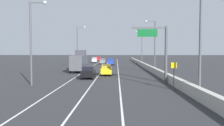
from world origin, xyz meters
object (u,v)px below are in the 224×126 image
object	(u,v)px
speed_advisory_sign	(174,74)
lamp_post_right_near	(198,33)
lamp_post_right_third	(141,45)
car_yellow_2	(106,70)
box_truck	(79,62)
car_silver_1	(95,60)
lamp_post_left_mid	(78,44)
lamp_post_left_near	(33,37)
car_gray_4	(103,61)
car_red_3	(99,59)
car_black_0	(88,72)
overhead_sign_gantry	(160,47)
car_blue_5	(111,62)
lamp_post_right_second	(154,43)

from	to	relation	value
speed_advisory_sign	lamp_post_right_near	bearing A→B (deg)	-65.71
lamp_post_right_near	lamp_post_right_third	xyz separation A→B (m)	(-0.13, 47.69, 0.00)
speed_advisory_sign	car_yellow_2	size ratio (longest dim) A/B	0.67
box_truck	car_yellow_2	bearing A→B (deg)	-49.07
car_silver_1	lamp_post_right_near	bearing A→B (deg)	-75.67
lamp_post_right_near	lamp_post_left_mid	xyz separation A→B (m)	(-17.01, 34.61, 0.00)
lamp_post_left_near	car_gray_4	world-z (taller)	lamp_post_left_near
car_red_3	car_black_0	bearing A→B (deg)	-87.10
overhead_sign_gantry	car_yellow_2	world-z (taller)	overhead_sign_gantry
lamp_post_right_near	lamp_post_right_third	world-z (taller)	same
lamp_post_right_near	car_yellow_2	xyz separation A→B (m)	(-9.38, 18.22, -4.94)
car_black_0	car_blue_5	distance (m)	33.41
lamp_post_right_second	car_gray_4	xyz separation A→B (m)	(-11.78, 27.46, -4.97)
lamp_post_left_mid	car_gray_4	size ratio (longest dim) A/B	2.49
lamp_post_left_near	overhead_sign_gantry	bearing A→B (deg)	8.90
lamp_post_right_third	speed_advisory_sign	bearing A→B (deg)	-91.63
car_silver_1	car_red_3	xyz separation A→B (m)	(0.40, 14.02, -0.04)
car_black_0	car_gray_4	world-z (taller)	car_black_0
lamp_post_right_third	car_red_3	world-z (taller)	lamp_post_right_third
lamp_post_left_near	car_red_3	bearing A→B (deg)	87.75
lamp_post_right_third	car_silver_1	size ratio (longest dim) A/B	2.24
lamp_post_right_second	car_silver_1	distance (m)	40.16
overhead_sign_gantry	lamp_post_right_third	world-z (taller)	lamp_post_right_third
lamp_post_left_mid	box_truck	world-z (taller)	lamp_post_left_mid
car_black_0	car_red_3	bearing A→B (deg)	92.90
lamp_post_right_third	car_blue_5	distance (m)	10.34
lamp_post_right_second	speed_advisory_sign	bearing A→B (deg)	-93.17
car_black_0	lamp_post_right_near	bearing A→B (deg)	-48.73
lamp_post_left_mid	box_truck	bearing A→B (deg)	-79.62
lamp_post_right_third	car_yellow_2	world-z (taller)	lamp_post_right_third
car_red_3	overhead_sign_gantry	bearing A→B (deg)	-78.67
overhead_sign_gantry	car_gray_4	world-z (taller)	overhead_sign_gantry
lamp_post_left_mid	car_blue_5	world-z (taller)	lamp_post_left_mid
lamp_post_right_near	lamp_post_left_near	size ratio (longest dim) A/B	1.00
car_black_0	car_blue_5	xyz separation A→B (m)	(2.78, 33.30, 0.08)
car_yellow_2	lamp_post_left_mid	bearing A→B (deg)	114.96
lamp_post_left_mid	car_red_3	world-z (taller)	lamp_post_left_mid
lamp_post_left_mid	car_red_3	bearing A→B (deg)	87.28
lamp_post_right_near	car_blue_5	distance (m)	48.12
overhead_sign_gantry	car_blue_5	size ratio (longest dim) A/B	1.82
speed_advisory_sign	car_blue_5	bearing A→B (deg)	100.12
overhead_sign_gantry	car_blue_5	bearing A→B (deg)	100.87
overhead_sign_gantry	speed_advisory_sign	distance (m)	6.18
lamp_post_right_third	car_blue_5	xyz separation A→B (m)	(-9.10, -0.71, -4.87)
lamp_post_right_second	lamp_post_left_near	size ratio (longest dim) A/B	1.00
speed_advisory_sign	car_red_3	world-z (taller)	speed_advisory_sign
lamp_post_right_second	car_red_3	size ratio (longest dim) A/B	2.47
car_yellow_2	box_truck	world-z (taller)	box_truck
car_silver_1	lamp_post_left_mid	bearing A→B (deg)	-93.31
speed_advisory_sign	lamp_post_left_mid	size ratio (longest dim) A/B	0.29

